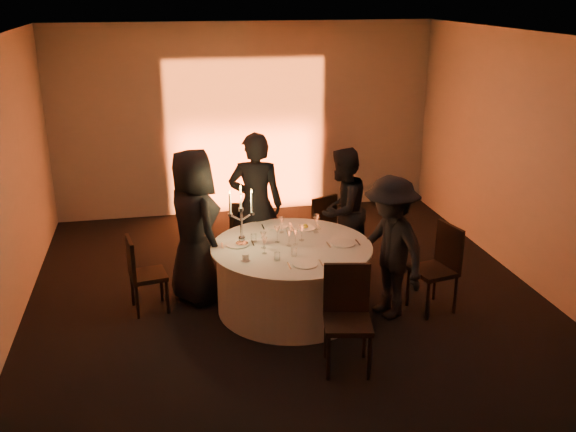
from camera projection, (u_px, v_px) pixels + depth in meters
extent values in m
plane|color=black|center=(292.00, 307.00, 7.38)|extent=(7.00, 7.00, 0.00)
plane|color=white|center=(292.00, 38.00, 6.37)|extent=(7.00, 7.00, 0.00)
plane|color=#A7A39B|center=(246.00, 120.00, 10.10)|extent=(7.00, 0.00, 7.00)
plane|color=#A7A39B|center=(419.00, 356.00, 3.65)|extent=(7.00, 0.00, 7.00)
plane|color=#A7A39B|center=(544.00, 168.00, 7.44)|extent=(0.00, 7.00, 7.00)
cube|color=black|center=(250.00, 213.00, 10.31)|extent=(0.25, 0.12, 0.10)
cylinder|color=black|center=(292.00, 306.00, 7.38)|extent=(0.60, 0.60, 0.03)
cylinder|color=black|center=(292.00, 278.00, 7.25)|extent=(0.20, 0.20, 0.75)
cylinder|color=silver|center=(292.00, 278.00, 7.25)|extent=(1.68, 1.68, 0.75)
cylinder|color=silver|center=(292.00, 246.00, 7.12)|extent=(1.80, 1.80, 0.02)
cube|color=black|center=(148.00, 275.00, 7.20)|extent=(0.45, 0.45, 0.05)
cube|color=black|center=(131.00, 258.00, 7.06)|extent=(0.11, 0.39, 0.44)
cylinder|color=black|center=(167.00, 296.00, 7.19)|extent=(0.04, 0.04, 0.42)
cylinder|color=black|center=(161.00, 284.00, 7.48)|extent=(0.04, 0.04, 0.42)
cylinder|color=black|center=(137.00, 302.00, 7.07)|extent=(0.04, 0.04, 0.42)
cylinder|color=black|center=(132.00, 289.00, 7.36)|extent=(0.04, 0.04, 0.42)
cube|color=black|center=(245.00, 231.00, 8.54)|extent=(0.45, 0.45, 0.05)
cube|color=black|center=(244.00, 219.00, 8.30)|extent=(0.38, 0.12, 0.43)
cylinder|color=black|center=(258.00, 241.00, 8.76)|extent=(0.04, 0.04, 0.40)
cylinder|color=black|center=(235.00, 241.00, 8.76)|extent=(0.04, 0.04, 0.40)
cylinder|color=black|center=(257.00, 250.00, 8.46)|extent=(0.04, 0.04, 0.40)
cylinder|color=black|center=(233.00, 250.00, 8.46)|extent=(0.04, 0.04, 0.40)
cube|color=black|center=(315.00, 227.00, 8.59)|extent=(0.53, 0.53, 0.05)
cube|color=black|center=(324.00, 213.00, 8.37)|extent=(0.38, 0.20, 0.46)
cylinder|color=black|center=(317.00, 236.00, 8.90)|extent=(0.04, 0.04, 0.43)
cylinder|color=black|center=(297.00, 242.00, 8.71)|extent=(0.04, 0.04, 0.43)
cylinder|color=black|center=(333.00, 244.00, 8.63)|extent=(0.04, 0.04, 0.43)
cylinder|color=black|center=(313.00, 250.00, 8.44)|extent=(0.04, 0.04, 0.43)
cube|color=black|center=(433.00, 271.00, 7.18)|extent=(0.52, 0.52, 0.05)
cube|color=black|center=(449.00, 246.00, 7.17)|extent=(0.14, 0.44, 0.50)
cylinder|color=black|center=(408.00, 287.00, 7.35)|extent=(0.04, 0.04, 0.47)
cylinder|color=black|center=(428.00, 301.00, 7.03)|extent=(0.04, 0.04, 0.47)
cylinder|color=black|center=(435.00, 281.00, 7.50)|extent=(0.04, 0.04, 0.47)
cylinder|color=black|center=(455.00, 294.00, 7.18)|extent=(0.04, 0.04, 0.47)
cube|color=black|center=(348.00, 324.00, 6.05)|extent=(0.52, 0.52, 0.05)
cube|color=black|center=(347.00, 288.00, 6.14)|extent=(0.44, 0.13, 0.51)
cylinder|color=black|center=(328.00, 358.00, 5.95)|extent=(0.04, 0.04, 0.48)
cylinder|color=black|center=(369.00, 357.00, 5.95)|extent=(0.04, 0.04, 0.48)
cylinder|color=black|center=(326.00, 336.00, 6.31)|extent=(0.04, 0.04, 0.48)
cylinder|color=black|center=(364.00, 336.00, 6.31)|extent=(0.04, 0.04, 0.48)
imported|color=black|center=(194.00, 227.00, 7.31)|extent=(0.89, 1.04, 1.81)
imported|color=black|center=(256.00, 205.00, 7.96)|extent=(0.76, 0.58, 1.85)
imported|color=black|center=(342.00, 210.00, 8.14)|extent=(0.99, 0.98, 1.61)
imported|color=black|center=(390.00, 248.00, 6.98)|extent=(0.91, 1.18, 1.61)
cylinder|color=white|center=(238.00, 244.00, 7.14)|extent=(0.27, 0.27, 0.01)
cube|color=#B5B5BA|center=(222.00, 245.00, 7.11)|extent=(0.01, 0.17, 0.01)
cube|color=#B5B5BA|center=(253.00, 243.00, 7.18)|extent=(0.02, 0.17, 0.01)
cylinder|color=white|center=(277.00, 226.00, 7.69)|extent=(0.27, 0.27, 0.01)
cube|color=#B5B5BA|center=(263.00, 227.00, 7.66)|extent=(0.02, 0.17, 0.01)
cube|color=#B5B5BA|center=(291.00, 225.00, 7.72)|extent=(0.02, 0.17, 0.01)
cylinder|color=white|center=(305.00, 228.00, 7.63)|extent=(0.27, 0.27, 0.01)
cube|color=#B5B5BA|center=(291.00, 229.00, 7.60)|extent=(0.02, 0.17, 0.01)
cube|color=#B5B5BA|center=(319.00, 227.00, 7.67)|extent=(0.02, 0.17, 0.01)
sphere|color=yellow|center=(305.00, 224.00, 7.62)|extent=(0.07, 0.07, 0.07)
cylinder|color=white|center=(343.00, 243.00, 7.16)|extent=(0.27, 0.27, 0.01)
cube|color=#B5B5BA|center=(328.00, 245.00, 7.13)|extent=(0.02, 0.17, 0.01)
cube|color=#B5B5BA|center=(358.00, 242.00, 7.20)|extent=(0.01, 0.17, 0.01)
cylinder|color=white|center=(305.00, 264.00, 6.63)|extent=(0.26, 0.26, 0.01)
cube|color=#B5B5BA|center=(289.00, 266.00, 6.60)|extent=(0.02, 0.17, 0.01)
cube|color=#B5B5BA|center=(321.00, 263.00, 6.66)|extent=(0.02, 0.17, 0.01)
cylinder|color=white|center=(246.00, 259.00, 6.75)|extent=(0.11, 0.11, 0.01)
cylinder|color=white|center=(246.00, 256.00, 6.74)|extent=(0.07, 0.07, 0.06)
cylinder|color=silver|center=(242.00, 244.00, 7.15)|extent=(0.14, 0.14, 0.02)
sphere|color=silver|center=(242.00, 238.00, 7.12)|extent=(0.08, 0.08, 0.08)
cylinder|color=silver|center=(241.00, 226.00, 7.08)|extent=(0.03, 0.03, 0.37)
cylinder|color=silver|center=(241.00, 209.00, 7.01)|extent=(0.06, 0.06, 0.03)
cylinder|color=white|center=(241.00, 199.00, 6.97)|extent=(0.02, 0.02, 0.24)
cone|color=orange|center=(240.00, 186.00, 6.92)|extent=(0.02, 0.02, 0.04)
cylinder|color=silver|center=(236.00, 218.00, 7.03)|extent=(0.13, 0.02, 0.09)
cylinder|color=silver|center=(230.00, 215.00, 7.00)|extent=(0.06, 0.06, 0.03)
cylinder|color=white|center=(230.00, 204.00, 6.96)|extent=(0.02, 0.02, 0.24)
cone|color=orange|center=(230.00, 192.00, 6.91)|extent=(0.02, 0.02, 0.04)
cylinder|color=silver|center=(247.00, 217.00, 7.05)|extent=(0.13, 0.02, 0.09)
cylinder|color=silver|center=(252.00, 213.00, 7.05)|extent=(0.06, 0.06, 0.03)
cylinder|color=white|center=(252.00, 203.00, 7.01)|extent=(0.02, 0.02, 0.24)
cone|color=orange|center=(251.00, 190.00, 6.96)|extent=(0.02, 0.02, 0.04)
cylinder|color=white|center=(277.00, 242.00, 7.21)|extent=(0.06, 0.06, 0.01)
cylinder|color=white|center=(277.00, 238.00, 7.20)|extent=(0.01, 0.01, 0.10)
cone|color=white|center=(277.00, 230.00, 7.17)|extent=(0.07, 0.07, 0.09)
cylinder|color=white|center=(282.00, 232.00, 7.50)|extent=(0.06, 0.06, 0.01)
cylinder|color=white|center=(282.00, 228.00, 7.48)|extent=(0.01, 0.01, 0.10)
cone|color=white|center=(282.00, 221.00, 7.45)|extent=(0.07, 0.07, 0.09)
cylinder|color=white|center=(316.00, 229.00, 7.59)|extent=(0.06, 0.06, 0.01)
cylinder|color=white|center=(316.00, 225.00, 7.57)|extent=(0.01, 0.01, 0.10)
cone|color=white|center=(316.00, 218.00, 7.54)|extent=(0.07, 0.07, 0.09)
cylinder|color=white|center=(265.00, 253.00, 6.90)|extent=(0.06, 0.06, 0.01)
cylinder|color=white|center=(264.00, 249.00, 6.89)|extent=(0.01, 0.01, 0.10)
cone|color=white|center=(264.00, 241.00, 6.86)|extent=(0.07, 0.07, 0.09)
cylinder|color=white|center=(302.00, 240.00, 7.27)|extent=(0.06, 0.06, 0.01)
cylinder|color=white|center=(302.00, 236.00, 7.25)|extent=(0.01, 0.01, 0.10)
cone|color=white|center=(302.00, 228.00, 7.22)|extent=(0.07, 0.07, 0.09)
cylinder|color=white|center=(264.00, 248.00, 7.05)|extent=(0.06, 0.06, 0.01)
cylinder|color=white|center=(263.00, 244.00, 7.03)|extent=(0.01, 0.01, 0.10)
cone|color=white|center=(263.00, 236.00, 7.00)|extent=(0.07, 0.07, 0.09)
cylinder|color=white|center=(295.00, 245.00, 7.14)|extent=(0.06, 0.06, 0.01)
cylinder|color=white|center=(295.00, 240.00, 7.13)|extent=(0.01, 0.01, 0.10)
cone|color=white|center=(295.00, 233.00, 7.10)|extent=(0.07, 0.07, 0.09)
cylinder|color=white|center=(316.00, 232.00, 7.51)|extent=(0.06, 0.06, 0.01)
cylinder|color=white|center=(316.00, 228.00, 7.49)|extent=(0.01, 0.01, 0.10)
cone|color=white|center=(316.00, 221.00, 7.46)|extent=(0.07, 0.07, 0.09)
cylinder|color=white|center=(289.00, 246.00, 7.11)|extent=(0.06, 0.06, 0.01)
cylinder|color=white|center=(289.00, 241.00, 7.10)|extent=(0.01, 0.01, 0.10)
cone|color=white|center=(289.00, 234.00, 7.07)|extent=(0.07, 0.07, 0.09)
cylinder|color=white|center=(277.00, 256.00, 6.72)|extent=(0.07, 0.07, 0.09)
cylinder|color=white|center=(254.00, 238.00, 7.22)|extent=(0.07, 0.07, 0.09)
cylinder|color=white|center=(294.00, 252.00, 6.83)|extent=(0.07, 0.07, 0.09)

